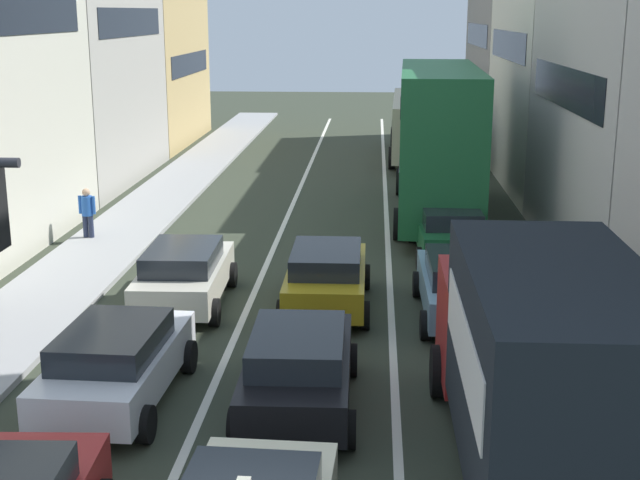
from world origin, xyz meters
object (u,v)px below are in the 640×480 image
wagon_left_lane_second (116,362)px  sedan_left_lane_third (184,273)px  sedan_right_lane_behind_truck (462,285)px  bus_far_queue_secondary (420,122)px  hatchback_centre_lane_third (327,276)px  sedan_centre_lane_second (298,367)px  wagon_right_lane_far (449,229)px  bus_mid_queue_primary (438,135)px  pedestrian_near_kerb (87,211)px  removalist_box_truck (540,358)px

wagon_left_lane_second → sedan_left_lane_third: (0.05, 5.47, 0.00)m
wagon_left_lane_second → sedan_right_lane_behind_truck: bearing=-50.9°
sedan_right_lane_behind_truck → bus_far_queue_secondary: bearing=-0.9°
hatchback_centre_lane_third → sedan_left_lane_third: (-3.39, -0.04, 0.00)m
sedan_centre_lane_second → wagon_right_lane_far: 10.87m
sedan_left_lane_third → wagon_right_lane_far: same height
sedan_right_lane_behind_truck → wagon_right_lane_far: same height
sedan_left_lane_third → bus_mid_queue_primary: bus_mid_queue_primary is taller
wagon_left_lane_second → hatchback_centre_lane_third: size_ratio=1.01×
hatchback_centre_lane_third → sedan_centre_lane_second: bearing=177.7°
bus_far_queue_secondary → pedestrian_near_kerb: 19.82m
sedan_centre_lane_second → wagon_right_lane_far: size_ratio=0.99×
sedan_centre_lane_second → sedan_left_lane_third: 6.36m
sedan_left_lane_third → removalist_box_truck: bearing=-139.7°
hatchback_centre_lane_third → wagon_right_lane_far: same height
sedan_right_lane_behind_truck → pedestrian_near_kerb: (-10.74, 6.30, 0.15)m
wagon_right_lane_far → pedestrian_near_kerb: 10.90m
bus_mid_queue_primary → pedestrian_near_kerb: 11.66m
wagon_left_lane_second → sedan_left_lane_third: bearing=1.4°
sedan_centre_lane_second → hatchback_centre_lane_third: size_ratio=1.00×
sedan_right_lane_behind_truck → pedestrian_near_kerb: pedestrian_near_kerb is taller
hatchback_centre_lane_third → pedestrian_near_kerb: bearing=52.5°
sedan_right_lane_behind_truck → bus_mid_queue_primary: size_ratio=0.41×
sedan_left_lane_third → pedestrian_near_kerb: (-4.22, 5.80, 0.15)m
sedan_centre_lane_second → wagon_left_lane_second: 3.25m
wagon_right_lane_far → bus_mid_queue_primary: size_ratio=0.41×
sedan_right_lane_behind_truck → bus_far_queue_secondary: bus_far_queue_secondary is taller
sedan_centre_lane_second → sedan_left_lane_third: (-3.20, 5.50, 0.00)m
sedan_left_lane_third → sedan_right_lane_behind_truck: bearing=-95.7°
sedan_centre_lane_second → wagon_right_lane_far: (3.44, 10.31, 0.00)m
wagon_left_lane_second → sedan_centre_lane_second: bearing=-88.4°
removalist_box_truck → sedan_left_lane_third: bearing=41.6°
hatchback_centre_lane_third → pedestrian_near_kerb: (-7.61, 5.77, 0.15)m
hatchback_centre_lane_third → wagon_right_lane_far: 5.78m
sedan_left_lane_third → pedestrian_near_kerb: 7.18m
removalist_box_truck → bus_mid_queue_primary: 17.52m
wagon_left_lane_second → bus_far_queue_secondary: (6.65, 27.86, 0.96)m
wagon_right_lane_far → pedestrian_near_kerb: pedestrian_near_kerb is taller
bus_mid_queue_primary → pedestrian_near_kerb: (-10.81, -3.94, -1.88)m
sedan_right_lane_behind_truck → bus_mid_queue_primary: bearing=-1.2°
sedan_right_lane_behind_truck → bus_mid_queue_primary: bus_mid_queue_primary is taller
wagon_right_lane_far → pedestrian_near_kerb: size_ratio=2.63×
sedan_right_lane_behind_truck → pedestrian_near_kerb: size_ratio=2.60×
sedan_left_lane_third → bus_far_queue_secondary: size_ratio=0.41×
pedestrian_near_kerb → sedan_left_lane_third: bearing=-137.8°
wagon_left_lane_second → wagon_right_lane_far: (6.69, 10.29, 0.00)m
wagon_left_lane_second → wagon_right_lane_far: 12.27m
sedan_centre_lane_second → bus_mid_queue_primary: 15.74m
sedan_left_lane_third → sedan_right_lane_behind_truck: same height
hatchback_centre_lane_third → bus_mid_queue_primary: bus_mid_queue_primary is taller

